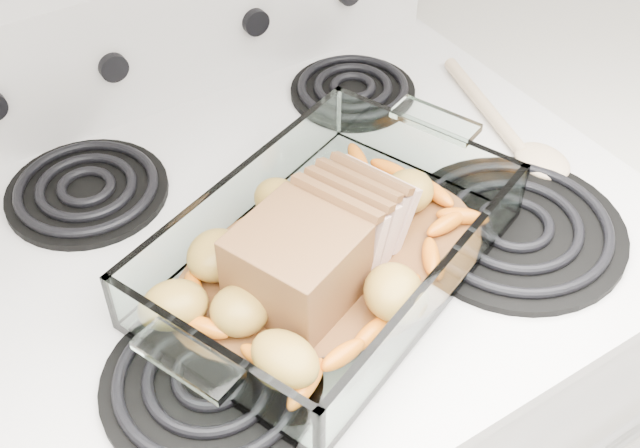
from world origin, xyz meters
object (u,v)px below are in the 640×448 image
baking_dish (330,255)px  counter_right (601,263)px  pork_roast (306,245)px  electric_range (301,426)px

baking_dish → counter_right: bearing=-12.8°
pork_roast → electric_range: bearing=60.2°
counter_right → pork_roast: (-0.71, -0.10, 0.53)m
baking_dish → pork_roast: pork_roast is taller
counter_right → pork_roast: pork_roast is taller
counter_right → pork_roast: 0.89m
counter_right → electric_range: bearing=179.9°
baking_dish → pork_roast: size_ratio=1.88×
electric_range → counter_right: bearing=-0.1°
electric_range → baking_dish: size_ratio=2.90×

